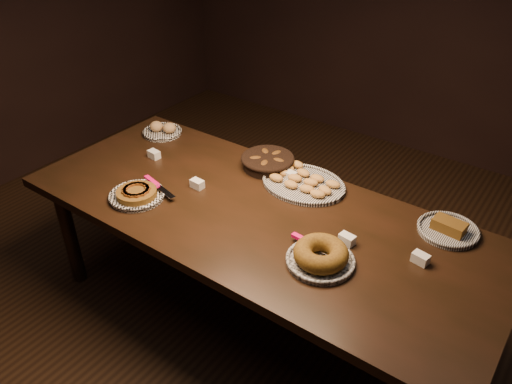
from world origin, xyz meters
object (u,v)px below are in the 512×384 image
Objects in this scene: madeleine_platter at (303,182)px; bundt_cake_plate at (321,256)px; buffet_table at (255,222)px; apple_tart_plate at (137,194)px.

bundt_cake_plate is (0.38, -0.49, 0.02)m from madeleine_platter.
apple_tart_plate reaches higher than buffet_table.
bundt_cake_plate reaches higher than madeleine_platter.
madeleine_platter is (0.62, 0.60, -0.00)m from apple_tart_plate.
bundt_cake_plate reaches higher than apple_tart_plate.
madeleine_platter is at bearing 77.89° from buffet_table.
apple_tart_plate is at bearing -159.66° from bundt_cake_plate.
buffet_table is at bearing 175.78° from bundt_cake_plate.
madeleine_platter is (0.07, 0.34, 0.09)m from buffet_table.
buffet_table is at bearing 35.47° from apple_tart_plate.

